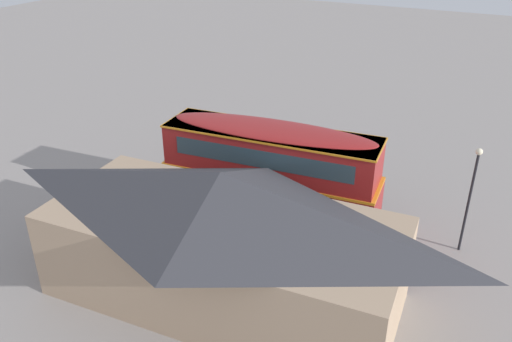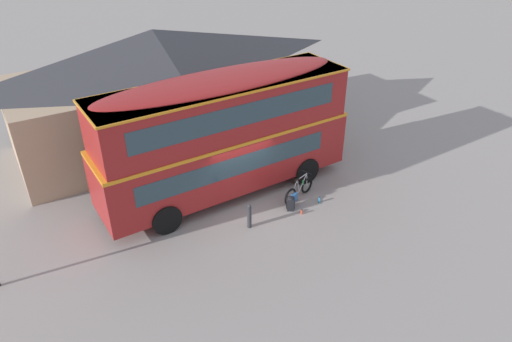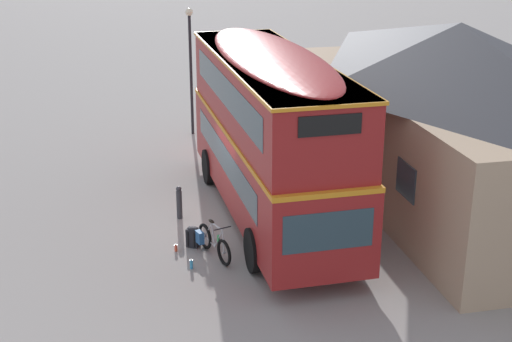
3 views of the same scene
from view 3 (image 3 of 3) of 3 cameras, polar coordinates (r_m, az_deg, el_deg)
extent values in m
plane|color=gray|center=(20.39, -2.19, -3.96)|extent=(120.00, 120.00, 0.00)
cylinder|color=black|center=(18.13, 7.21, -5.42)|extent=(1.12, 0.37, 1.10)
cylinder|color=black|center=(17.48, -0.15, -6.26)|extent=(1.12, 0.37, 1.10)
cylinder|color=black|center=(23.51, 1.97, 0.83)|extent=(1.12, 0.37, 1.10)
cylinder|color=black|center=(23.01, -3.74, 0.36)|extent=(1.12, 0.37, 1.10)
cube|color=maroon|center=(20.10, 1.09, 0.36)|extent=(10.05, 3.31, 2.10)
cube|color=orange|center=(19.76, 1.11, 3.30)|extent=(10.07, 3.33, 0.12)
cube|color=maroon|center=(19.50, 1.13, 6.06)|extent=(9.75, 3.24, 1.90)
ellipsoid|color=maroon|center=(19.28, 1.15, 9.03)|extent=(9.55, 3.17, 0.36)
cube|color=#2D424C|center=(15.66, 5.70, -4.72)|extent=(0.23, 2.05, 0.90)
cube|color=black|center=(14.95, 5.85, 3.62)|extent=(0.17, 1.38, 0.44)
cube|color=#2D424C|center=(19.92, -2.50, 1.07)|extent=(7.68, 0.68, 0.76)
cube|color=#2D424C|center=(19.20, -2.40, 6.28)|extent=(8.08, 0.71, 0.80)
cube|color=#2D424C|center=(20.52, 4.30, 1.61)|extent=(7.68, 0.68, 0.76)
cube|color=#2D424C|center=(19.80, 4.55, 6.67)|extent=(8.08, 0.71, 0.80)
cube|color=orange|center=(19.30, 1.15, 8.68)|extent=(9.86, 3.32, 0.08)
torus|color=black|center=(17.85, -2.53, -6.44)|extent=(0.66, 0.32, 0.68)
torus|color=black|center=(18.72, -4.04, -5.16)|extent=(0.66, 0.32, 0.68)
cylinder|color=#B2B2B7|center=(17.85, -2.53, -6.44)|extent=(0.08, 0.11, 0.05)
cylinder|color=#B2B2B7|center=(18.72, -4.04, -5.16)|extent=(0.08, 0.11, 0.05)
cylinder|color=#B7B7BC|center=(17.97, -2.97, -5.34)|extent=(0.47, 0.20, 0.66)
cylinder|color=#B7B7BC|center=(17.90, -3.09, -4.38)|extent=(0.57, 0.24, 0.07)
cylinder|color=#B7B7BC|center=(18.22, -3.39, -5.03)|extent=(0.18, 0.10, 0.62)
cylinder|color=#B7B7BC|center=(18.50, -3.66, -5.56)|extent=(0.53, 0.22, 0.09)
cylinder|color=#B7B7BC|center=(18.43, -3.78, -4.63)|extent=(0.42, 0.18, 0.56)
cylinder|color=#B7B7BC|center=(17.75, -2.59, -5.57)|extent=(0.10, 0.06, 0.58)
cylinder|color=black|center=(17.63, -2.66, -4.53)|extent=(0.19, 0.44, 0.03)
ellipsoid|color=black|center=(18.15, -3.54, -3.97)|extent=(0.28, 0.19, 0.06)
cube|color=#2D609E|center=(18.63, -4.46, -5.22)|extent=(0.31, 0.23, 0.32)
cylinder|color=green|center=(17.97, -2.97, -5.34)|extent=(0.07, 0.07, 0.18)
cube|color=black|center=(18.89, -4.98, -5.24)|extent=(0.37, 0.39, 0.50)
ellipsoid|color=black|center=(18.78, -5.00, -4.54)|extent=(0.35, 0.37, 0.10)
cube|color=black|center=(19.04, -4.81, -5.27)|extent=(0.14, 0.21, 0.18)
cylinder|color=black|center=(18.81, -5.38, -5.37)|extent=(0.05, 0.05, 0.40)
cylinder|color=black|center=(18.74, -4.90, -5.44)|extent=(0.05, 0.05, 0.40)
cylinder|color=#D84C33|center=(18.74, -6.32, -6.04)|extent=(0.08, 0.08, 0.18)
cylinder|color=black|center=(18.70, -6.34, -5.76)|extent=(0.05, 0.05, 0.03)
cylinder|color=#338CBF|center=(17.84, -5.11, -7.34)|extent=(0.08, 0.08, 0.23)
cylinder|color=black|center=(17.78, -5.12, -6.97)|extent=(0.05, 0.05, 0.03)
cube|color=tan|center=(22.33, 15.05, 2.29)|extent=(13.16, 6.33, 3.47)
pyramid|color=#38383D|center=(21.70, 15.68, 8.89)|extent=(13.58, 6.75, 1.77)
cube|color=#3D2319|center=(21.44, 8.18, 0.11)|extent=(1.10, 0.10, 2.10)
cube|color=#2D424C|center=(24.07, 5.66, 4.60)|extent=(1.10, 0.10, 0.90)
cube|color=#2D424C|center=(18.37, 11.74, -0.73)|extent=(1.10, 0.10, 0.90)
cylinder|color=black|center=(27.69, -5.14, 7.46)|extent=(0.11, 0.11, 4.55)
sphere|color=#F2E5BF|center=(27.27, -5.29, 12.37)|extent=(0.28, 0.28, 0.28)
cylinder|color=#333338|center=(20.50, -6.07, -2.63)|extent=(0.16, 0.16, 0.85)
sphere|color=#333338|center=(20.33, -6.11, -1.42)|extent=(0.16, 0.16, 0.16)
camera|label=1|loc=(35.99, 33.29, 25.20)|focal=36.83mm
camera|label=2|loc=(27.30, -35.41, 20.79)|focal=32.69mm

